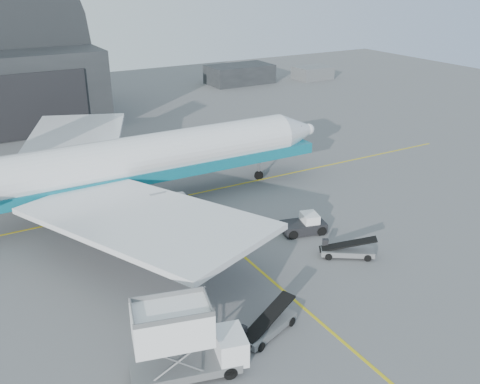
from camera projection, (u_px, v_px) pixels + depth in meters
ground at (274, 283)px, 43.33m from camera, size 200.00×200.00×0.00m
taxi_lines at (205, 223)px, 53.45m from camera, size 80.00×42.12×0.02m
distant_bldg_a at (240, 83)px, 118.34m from camera, size 14.00×8.00×4.00m
distant_bldg_b at (312, 79)px, 122.94m from camera, size 8.00×6.00×2.80m
airliner at (119, 164)px, 55.01m from camera, size 49.86×48.35×17.50m
catering_truck at (183, 341)px, 32.67m from camera, size 7.64×4.31×4.96m
pushback_tug at (305, 225)px, 51.42m from camera, size 4.58×3.31×1.92m
belt_loader_a at (267, 326)px, 37.10m from camera, size 5.28×3.27×1.99m
belt_loader_b at (347, 250)px, 47.12m from camera, size 4.74×3.90×1.89m
traffic_cone at (218, 257)px, 46.68m from camera, size 0.38×0.38×0.55m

